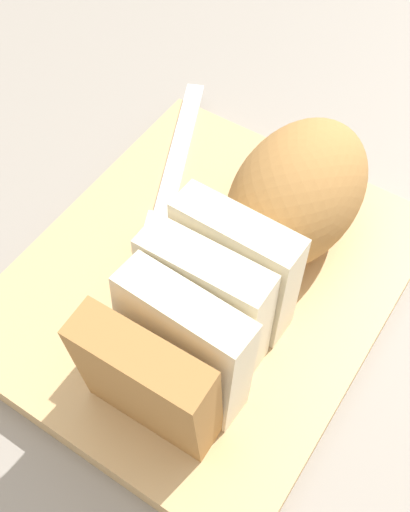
# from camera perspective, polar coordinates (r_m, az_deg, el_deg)

# --- Properties ---
(ground_plane) EXTENTS (3.00, 3.00, 0.00)m
(ground_plane) POSITION_cam_1_polar(r_m,az_deg,el_deg) (0.58, -0.00, -3.06)
(ground_plane) COLOR gray
(cutting_board) EXTENTS (0.36, 0.30, 0.02)m
(cutting_board) POSITION_cam_1_polar(r_m,az_deg,el_deg) (0.57, -0.00, -2.43)
(cutting_board) COLOR tan
(cutting_board) RESTS_ON ground_plane
(bread_loaf) EXTENTS (0.32, 0.11, 0.11)m
(bread_loaf) POSITION_cam_1_polar(r_m,az_deg,el_deg) (0.52, 4.56, 1.02)
(bread_loaf) COLOR #A8753D
(bread_loaf) RESTS_ON cutting_board
(bread_knife) EXTENTS (0.26, 0.13, 0.02)m
(bread_knife) POSITION_cam_1_polar(r_m,az_deg,el_deg) (0.59, -4.16, 2.80)
(bread_knife) COLOR silver
(bread_knife) RESTS_ON cutting_board
(crumb_near_knife) EXTENTS (0.00, 0.00, 0.00)m
(crumb_near_knife) POSITION_cam_1_polar(r_m,az_deg,el_deg) (0.58, -3.89, 0.72)
(crumb_near_knife) COLOR tan
(crumb_near_knife) RESTS_ON cutting_board
(crumb_near_loaf) EXTENTS (0.00, 0.00, 0.00)m
(crumb_near_loaf) POSITION_cam_1_polar(r_m,az_deg,el_deg) (0.60, -3.64, 2.70)
(crumb_near_loaf) COLOR tan
(crumb_near_loaf) RESTS_ON cutting_board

